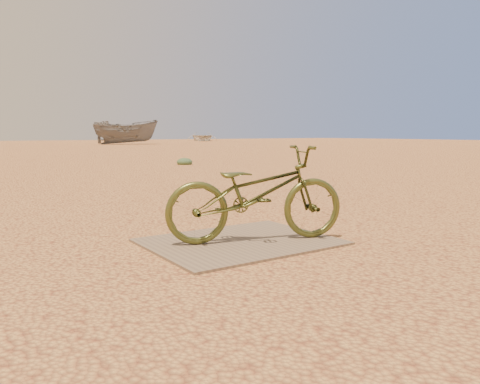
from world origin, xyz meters
TOP-DOWN VIEW (x-y plane):
  - ground at (0.00, 0.00)m, footprint 120.00×120.00m
  - plywood_board at (0.24, -0.06)m, footprint 1.67×1.30m
  - bicycle at (0.36, -0.13)m, footprint 1.78×1.10m
  - boat_mid_right at (12.51, 35.66)m, footprint 5.85×3.73m
  - boat_far_right at (26.00, 46.20)m, footprint 5.83×6.38m
  - kale_b at (4.76, 9.78)m, footprint 0.50×0.50m

SIDE VIEW (x-z plane):
  - ground at x=0.00m, z-range 0.00..0.00m
  - kale_b at x=4.76m, z-range -0.14..0.14m
  - plywood_board at x=0.24m, z-range 0.00..0.02m
  - bicycle at x=0.36m, z-range 0.02..0.91m
  - boat_far_right at x=26.00m, z-range 0.00..1.08m
  - boat_mid_right at x=12.51m, z-range 0.00..2.12m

